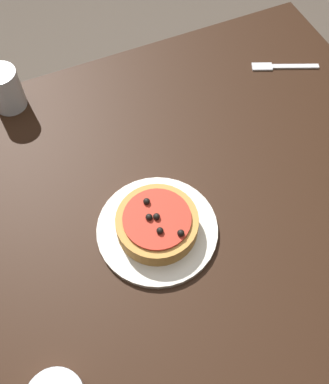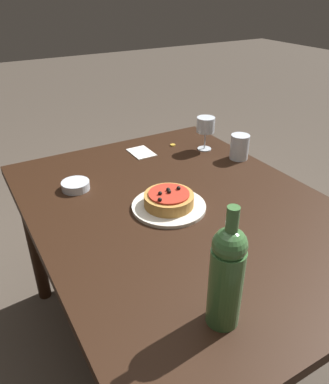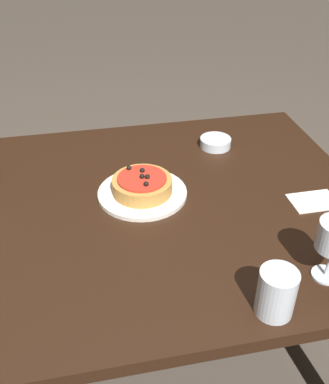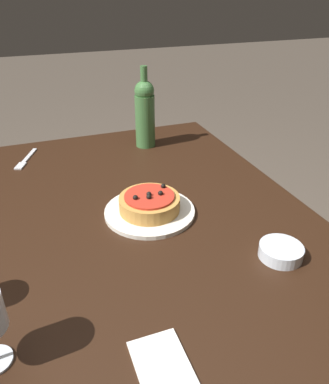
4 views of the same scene
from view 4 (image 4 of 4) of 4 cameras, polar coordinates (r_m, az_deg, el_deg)
ground_plane at (r=1.55m, az=-3.67°, el=-25.71°), size 14.00×14.00×0.00m
dining_table at (r=1.09m, az=-4.71°, el=-6.92°), size 1.28×0.97×0.70m
dinner_plate at (r=1.04m, az=-2.27°, el=-2.99°), size 0.25×0.25×0.01m
pizza at (r=1.03m, az=-2.30°, el=-1.65°), size 0.17×0.17×0.06m
wine_bottle at (r=1.44m, az=-3.01°, el=12.04°), size 0.08×0.08×0.30m
side_bowl at (r=0.93m, az=17.30°, el=-8.65°), size 0.10×0.10×0.03m
fork at (r=1.44m, az=-20.42°, el=4.59°), size 0.17×0.09×0.00m
paper_napkin at (r=0.70m, az=-0.32°, el=-24.92°), size 0.13×0.09×0.00m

